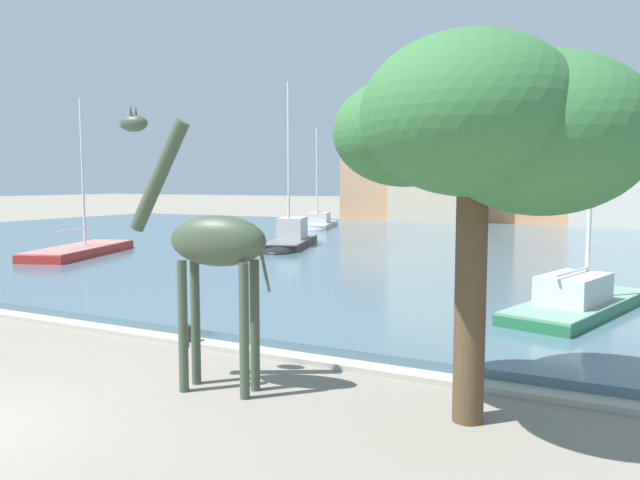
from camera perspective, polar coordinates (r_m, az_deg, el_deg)
The scene contains 13 objects.
harbor_water at distance 34.29m, azimuth 11.26°, elevation -0.92°, with size 82.65×42.40×0.31m, color #476675.
quay_edge_coping at distance 15.17m, azimuth -11.99°, elevation -9.21°, with size 82.65×0.50×0.12m, color #ADA89E.
giraffe_statue at distance 11.35m, azimuth -10.18°, elevation -0.55°, with size 3.01×1.01×5.27m.
sailboat_red at distance 32.90m, azimuth -20.77°, elevation -1.01°, with size 4.73×8.47×7.96m.
sailboat_green at distance 18.79m, azimuth 23.40°, elevation -5.44°, with size 3.73×7.54×6.83m.
sailboat_black at distance 33.82m, azimuth -2.86°, elevation -0.13°, with size 4.11×7.67×9.22m.
sailboat_grey at distance 48.32m, azimuth -0.29°, elevation 1.38°, with size 4.31×7.71×8.09m.
shade_tree at distance 9.74m, azimuth 15.08°, elevation 10.03°, with size 4.85×4.68×5.93m.
mooring_bollard at distance 14.93m, azimuth -11.99°, elevation -8.69°, with size 0.24×0.24×0.50m, color #232326.
townhouse_tall_gabled at distance 64.10m, azimuth 5.70°, elevation 5.52°, with size 6.17×7.38×8.07m.
townhouse_narrow_midrow at distance 59.02m, azimuth 11.23°, elevation 7.95°, with size 8.23×7.11×13.20m.
townhouse_corner_house at distance 59.54m, azimuth 18.57°, elevation 5.69°, with size 8.34×5.67×8.93m.
townhouse_wide_warehouse at distance 56.11m, azimuth 26.59°, elevation 6.06°, with size 8.06×7.93×10.14m.
Camera 1 is at (9.33, -5.31, 3.85)m, focal length 34.48 mm.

